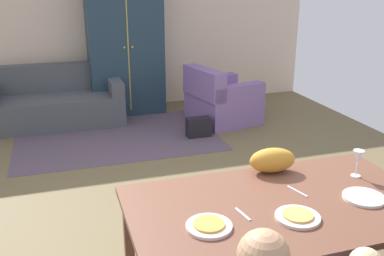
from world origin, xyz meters
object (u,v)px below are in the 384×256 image
wine_glass (358,158)px  armoire (125,45)px  cat (272,160)px  dining_table (281,213)px  armchair (221,101)px  plate_near_woman (364,197)px  couch (57,103)px  plate_near_child (298,217)px  plate_near_man (209,226)px  handbag (199,127)px

wine_glass → armoire: 4.51m
wine_glass → cat: 0.56m
dining_table → armchair: 3.83m
plate_near_woman → couch: (-1.72, 4.43, -0.47)m
cat → armoire: armoire is taller
plate_near_child → couch: 4.70m
armchair → couch: bearing=163.5°
plate_near_woman → wine_glass: 0.34m
plate_near_man → handbag: (1.04, 3.29, -0.64)m
armchair → armoire: size_ratio=0.49×
plate_near_child → armchair: bearing=74.9°
plate_near_child → dining_table: bearing=90.0°
plate_near_man → plate_near_woman: same height
plate_near_woman → handbag: (0.05, 3.27, -0.64)m
plate_near_woman → couch: bearing=111.3°
dining_table → plate_near_child: size_ratio=7.24×
plate_near_man → armoire: size_ratio=0.12×
plate_near_child → handbag: bearing=80.8°
plate_near_child → armoire: size_ratio=0.12×
cat → plate_near_man: bearing=-134.1°
armoire → armchair: bearing=-38.4°
plate_near_man → armchair: armchair is taller
wine_glass → handbag: bearing=92.1°
armchair → armoire: armoire is taller
plate_near_woman → cat: bearing=124.0°
wine_glass → couch: 4.60m
wine_glass → armoire: armoire is taller
plate_near_child → armoire: (-0.16, 4.79, 0.28)m
dining_table → couch: couch is taller
couch → armchair: (2.27, -0.67, 0.02)m
armchair → plate_near_man: bearing=-112.1°
handbag → plate_near_woman: bearing=-90.8°
plate_near_man → plate_near_child: bearing=-6.9°
cat → armoire: (-0.31, 4.20, 0.20)m
dining_table → plate_near_woman: 0.51m
couch → plate_near_man: bearing=-80.7°
wine_glass → couch: wine_glass is taller
couch → handbag: 2.12m
dining_table → cat: cat is taller
armoire → handbag: (0.70, -1.44, -0.92)m
handbag → couch: bearing=146.8°
dining_table → armchair: bearing=74.1°
cat → handbag: size_ratio=1.00×
cat → couch: (-1.38, 3.92, -0.54)m
plate_near_man → armchair: size_ratio=0.24×
dining_table → couch: size_ratio=0.98×
plate_near_child → plate_near_man: bearing=173.1°
plate_near_woman → handbag: size_ratio=0.78×
armoire → plate_near_man: bearing=-94.1°
wine_glass → armchair: (0.39, 3.48, -0.57)m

